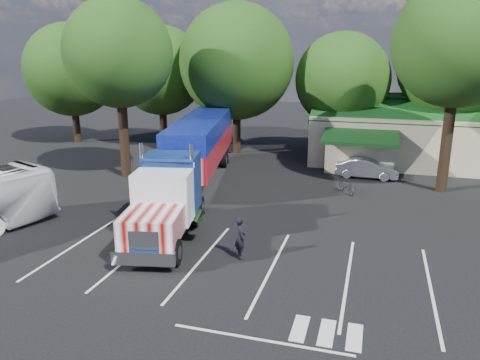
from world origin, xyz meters
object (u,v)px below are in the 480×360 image
(semi_truck, at_px, (195,152))
(woman, at_px, (240,237))
(silver_sedan, at_px, (367,168))
(bicycle, at_px, (347,186))

(semi_truck, xyz_separation_m, woman, (5.79, -9.15, -1.66))
(semi_truck, relative_size, silver_sedan, 5.01)
(semi_truck, height_order, silver_sedan, semi_truck)
(semi_truck, distance_m, silver_sedan, 12.80)
(semi_truck, bearing_deg, bicycle, 1.69)
(bicycle, bearing_deg, woman, -144.79)
(bicycle, relative_size, silver_sedan, 0.40)
(semi_truck, xyz_separation_m, silver_sedan, (10.83, 6.55, -1.90))
(bicycle, bearing_deg, semi_truck, 157.18)
(woman, bearing_deg, bicycle, -51.80)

